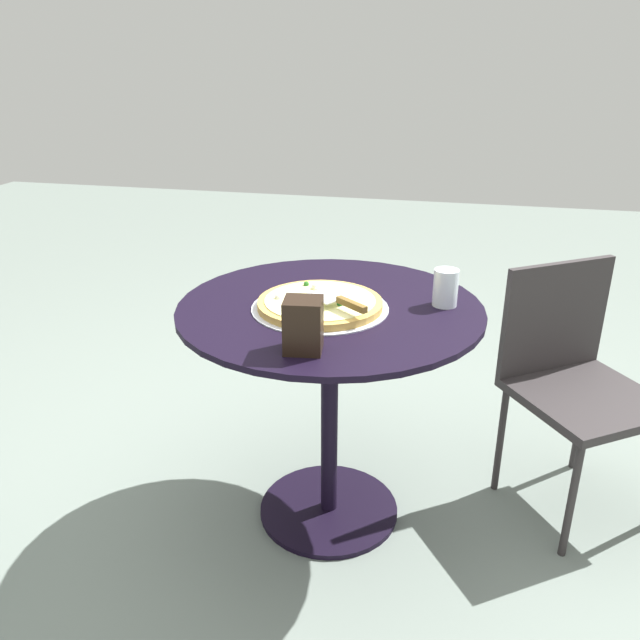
{
  "coord_description": "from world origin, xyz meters",
  "views": [
    {
      "loc": [
        -1.7,
        -0.36,
        1.44
      ],
      "look_at": [
        -0.03,
        0.02,
        0.72
      ],
      "focal_mm": 35.63,
      "sensor_mm": 36.0,
      "label": 1
    }
  ],
  "objects_px": {
    "patio_chair_far": "(574,372)",
    "napkin_dispenser": "(301,325)",
    "patio_table": "(330,361)",
    "pizza_server": "(340,300)",
    "drinking_cup": "(446,288)",
    "pizza_on_tray": "(320,304)"
  },
  "relations": [
    {
      "from": "patio_chair_far",
      "to": "napkin_dispenser",
      "type": "bearing_deg",
      "value": 127.68
    },
    {
      "from": "patio_table",
      "to": "pizza_server",
      "type": "height_order",
      "value": "pizza_server"
    },
    {
      "from": "patio_table",
      "to": "drinking_cup",
      "type": "bearing_deg",
      "value": -77.14
    },
    {
      "from": "napkin_dispenser",
      "to": "patio_chair_far",
      "type": "height_order",
      "value": "napkin_dispenser"
    },
    {
      "from": "pizza_on_tray",
      "to": "drinking_cup",
      "type": "relative_size",
      "value": 3.65
    },
    {
      "from": "pizza_on_tray",
      "to": "patio_chair_far",
      "type": "xyz_separation_m",
      "value": [
        0.3,
        -0.78,
        -0.28
      ]
    },
    {
      "from": "napkin_dispenser",
      "to": "patio_chair_far",
      "type": "relative_size",
      "value": 0.17
    },
    {
      "from": "napkin_dispenser",
      "to": "patio_table",
      "type": "bearing_deg",
      "value": -98.23
    },
    {
      "from": "patio_table",
      "to": "patio_chair_far",
      "type": "relative_size",
      "value": 1.1
    },
    {
      "from": "patio_table",
      "to": "napkin_dispenser",
      "type": "bearing_deg",
      "value": 179.18
    },
    {
      "from": "pizza_server",
      "to": "napkin_dispenser",
      "type": "xyz_separation_m",
      "value": [
        -0.23,
        0.05,
        0.02
      ]
    },
    {
      "from": "pizza_on_tray",
      "to": "patio_table",
      "type": "bearing_deg",
      "value": -36.37
    },
    {
      "from": "pizza_on_tray",
      "to": "pizza_server",
      "type": "height_order",
      "value": "pizza_server"
    },
    {
      "from": "patio_chair_far",
      "to": "pizza_server",
      "type": "bearing_deg",
      "value": 116.74
    },
    {
      "from": "pizza_on_tray",
      "to": "napkin_dispenser",
      "type": "distance_m",
      "value": 0.29
    },
    {
      "from": "pizza_server",
      "to": "drinking_cup",
      "type": "relative_size",
      "value": 1.78
    },
    {
      "from": "patio_table",
      "to": "pizza_server",
      "type": "bearing_deg",
      "value": -152.44
    },
    {
      "from": "drinking_cup",
      "to": "patio_chair_far",
      "type": "xyz_separation_m",
      "value": [
        0.19,
        -0.43,
        -0.33
      ]
    },
    {
      "from": "patio_table",
      "to": "drinking_cup",
      "type": "height_order",
      "value": "drinking_cup"
    },
    {
      "from": "drinking_cup",
      "to": "pizza_server",
      "type": "bearing_deg",
      "value": 119.94
    },
    {
      "from": "patio_chair_far",
      "to": "pizza_on_tray",
      "type": "bearing_deg",
      "value": 111.17
    },
    {
      "from": "napkin_dispenser",
      "to": "patio_chair_far",
      "type": "xyz_separation_m",
      "value": [
        0.59,
        -0.76,
        -0.34
      ]
    }
  ]
}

